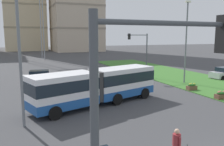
# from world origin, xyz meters

# --- Properties ---
(articulated_bus) EXTENTS (11.99, 5.79, 3.00)m
(articulated_bus) POSITION_xyz_m (-2.42, 11.96, 1.65)
(articulated_bus) COLOR white
(articulated_bus) RESTS_ON ground
(car_white_van) EXTENTS (4.58, 2.44, 1.58)m
(car_white_van) POSITION_xyz_m (-6.04, 23.85, 0.75)
(car_white_van) COLOR silver
(car_white_van) RESTS_ON ground
(pedestrian_crossing) EXTENTS (0.36, 0.58, 1.74)m
(pedestrian_crossing) POSITION_xyz_m (-2.19, 1.39, 1.00)
(pedestrian_crossing) COLOR #4C4238
(pedestrian_crossing) RESTS_ON ground
(flower_planter_3) EXTENTS (1.10, 0.56, 0.74)m
(flower_planter_3) POSITION_xyz_m (8.80, 9.07, 0.43)
(flower_planter_3) COLOR brown
(flower_planter_3) RESTS_ON grass_median
(flower_planter_4) EXTENTS (1.10, 0.56, 0.74)m
(flower_planter_4) POSITION_xyz_m (8.80, 13.00, 0.43)
(flower_planter_4) COLOR brown
(flower_planter_4) RESTS_ON grass_median
(traffic_light_near_left) EXTENTS (3.32, 0.28, 6.31)m
(traffic_light_near_left) POSITION_xyz_m (-6.49, -3.00, 4.28)
(traffic_light_near_left) COLOR #474C51
(traffic_light_near_left) RESTS_ON ground
(traffic_light_far_right) EXTENTS (3.17, 0.28, 6.23)m
(traffic_light_far_right) POSITION_xyz_m (7.43, 22.00, 4.22)
(traffic_light_far_right) COLOR #474C51
(traffic_light_far_right) RESTS_ON ground
(streetlight_left) EXTENTS (0.70, 0.28, 10.19)m
(streetlight_left) POSITION_xyz_m (-8.50, 8.97, 5.55)
(streetlight_left) COLOR slate
(streetlight_left) RESTS_ON ground
(streetlight_median) EXTENTS (0.70, 0.28, 10.07)m
(streetlight_median) POSITION_xyz_m (10.70, 16.57, 5.49)
(streetlight_median) COLOR slate
(streetlight_median) RESTS_ON ground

